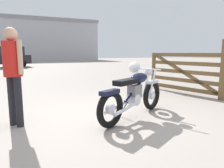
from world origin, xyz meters
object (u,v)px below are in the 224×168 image
at_px(vintage_motorcycle, 135,92).
at_px(bystander, 13,67).
at_px(white_estate_far, 7,57).
at_px(timber_gate, 192,71).

xyz_separation_m(vintage_motorcycle, bystander, (-2.12, 0.41, 0.53)).
bearing_deg(white_estate_far, vintage_motorcycle, 92.40).
bearing_deg(timber_gate, bystander, 85.19).
height_order(bystander, white_estate_far, white_estate_far).
relative_size(bystander, white_estate_far, 0.41).
xyz_separation_m(vintage_motorcycle, timber_gate, (2.66, 1.11, 0.21)).
height_order(vintage_motorcycle, timber_gate, timber_gate).
bearing_deg(timber_gate, vintage_motorcycle, 99.45).
relative_size(timber_gate, white_estate_far, 0.61).
height_order(vintage_motorcycle, white_estate_far, white_estate_far).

